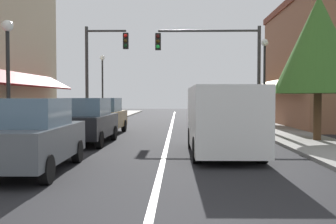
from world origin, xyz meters
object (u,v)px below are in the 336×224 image
at_px(street_lamp_right_mid, 264,69).
at_px(van_in_lane, 222,118).
at_px(parked_car_third_left, 103,116).
at_px(traffic_signal_left_corner, 100,62).
at_px(traffic_signal_mast_arm, 222,58).
at_px(street_lamp_left_far, 102,77).
at_px(street_lamp_left_near, 8,63).
at_px(parked_car_nearest_left, 31,136).
at_px(parked_car_second_left, 87,121).
at_px(tree_right_near, 318,45).

bearing_deg(street_lamp_right_mid, van_in_lane, -110.76).
bearing_deg(parked_car_third_left, traffic_signal_left_corner, 105.58).
bearing_deg(street_lamp_right_mid, traffic_signal_mast_arm, 157.56).
height_order(parked_car_third_left, street_lamp_left_far, street_lamp_left_far).
bearing_deg(street_lamp_left_near, street_lamp_left_far, 90.45).
relative_size(street_lamp_right_mid, street_lamp_left_far, 1.00).
xyz_separation_m(parked_car_nearest_left, street_lamp_right_mid, (8.00, 11.14, 2.36)).
distance_m(van_in_lane, street_lamp_right_mid, 8.97).
xyz_separation_m(street_lamp_right_mid, street_lamp_left_far, (-9.91, 7.53, 0.01)).
bearing_deg(parked_car_second_left, tree_right_near, 4.91).
distance_m(traffic_signal_left_corner, street_lamp_left_near, 10.13).
xyz_separation_m(parked_car_nearest_left, van_in_lane, (4.91, 2.99, 0.27)).
bearing_deg(parked_car_nearest_left, tree_right_near, 33.39).
bearing_deg(parked_car_second_left, street_lamp_left_near, -121.68).
bearing_deg(street_lamp_left_near, van_in_lane, 0.95).
distance_m(street_lamp_right_mid, tree_right_near, 5.02).
distance_m(parked_car_second_left, street_lamp_left_near, 3.88).
bearing_deg(traffic_signal_left_corner, parked_car_nearest_left, -85.88).
xyz_separation_m(parked_car_second_left, parked_car_third_left, (-0.16, 4.14, 0.00)).
distance_m(parked_car_third_left, street_lamp_left_far, 9.35).
bearing_deg(street_lamp_left_far, tree_right_near, -48.63).
bearing_deg(parked_car_second_left, traffic_signal_mast_arm, 48.13).
bearing_deg(parked_car_nearest_left, parked_car_second_left, 88.51).
relative_size(van_in_lane, street_lamp_left_far, 1.08).
xyz_separation_m(van_in_lane, street_lamp_left_near, (-6.70, -0.11, 1.73)).
bearing_deg(parked_car_nearest_left, van_in_lane, 29.91).
bearing_deg(van_in_lane, street_lamp_left_near, -179.84).
height_order(parked_car_nearest_left, parked_car_third_left, same).
xyz_separation_m(van_in_lane, street_lamp_left_far, (-6.82, 15.69, 2.10)).
distance_m(street_lamp_left_near, street_lamp_right_mid, 12.82).
bearing_deg(parked_car_nearest_left, parked_car_third_left, 89.45).
relative_size(parked_car_nearest_left, traffic_signal_left_corner, 0.71).
height_order(van_in_lane, street_lamp_left_near, street_lamp_left_near).
height_order(parked_car_second_left, parked_car_third_left, same).
relative_size(parked_car_second_left, tree_right_near, 0.71).
xyz_separation_m(parked_car_third_left, street_lamp_left_far, (-1.76, 8.87, 2.37)).
distance_m(parked_car_second_left, traffic_signal_left_corner, 7.88).
xyz_separation_m(traffic_signal_mast_arm, street_lamp_left_near, (-7.70, -9.13, -1.02)).
xyz_separation_m(traffic_signal_left_corner, street_lamp_left_far, (-0.98, 5.74, -0.54)).
distance_m(parked_car_nearest_left, parked_car_second_left, 5.67).
distance_m(parked_car_third_left, traffic_signal_mast_arm, 7.12).
distance_m(parked_car_nearest_left, traffic_signal_left_corner, 13.28).
height_order(van_in_lane, traffic_signal_mast_arm, traffic_signal_mast_arm).
bearing_deg(van_in_lane, traffic_signal_left_corner, 119.64).
height_order(parked_car_nearest_left, traffic_signal_mast_arm, traffic_signal_mast_arm).
height_order(parked_car_third_left, street_lamp_left_near, street_lamp_left_near).
bearing_deg(street_lamp_left_far, van_in_lane, -66.50).
distance_m(traffic_signal_mast_arm, traffic_signal_left_corner, 6.90).
xyz_separation_m(parked_car_third_left, street_lamp_right_mid, (8.15, 1.34, 2.36)).
relative_size(parked_car_second_left, parked_car_third_left, 1.00).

